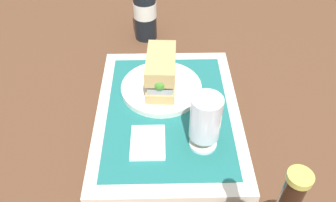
{
  "coord_description": "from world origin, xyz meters",
  "views": [
    {
      "loc": [
        0.54,
        -0.01,
        0.56
      ],
      "look_at": [
        0.0,
        0.0,
        0.05
      ],
      "focal_mm": 36.74,
      "sensor_mm": 36.0,
      "label": 1
    }
  ],
  "objects_px": {
    "beer_glass": "(205,121)",
    "plate": "(161,88)",
    "second_bottle": "(145,5)",
    "sandwich": "(161,72)"
  },
  "relations": [
    {
      "from": "plate",
      "to": "beer_glass",
      "type": "relative_size",
      "value": 1.52
    },
    {
      "from": "plate",
      "to": "sandwich",
      "type": "distance_m",
      "value": 0.05
    },
    {
      "from": "beer_glass",
      "to": "plate",
      "type": "bearing_deg",
      "value": -153.68
    },
    {
      "from": "second_bottle",
      "to": "beer_glass",
      "type": "bearing_deg",
      "value": 16.37
    },
    {
      "from": "sandwich",
      "to": "second_bottle",
      "type": "distance_m",
      "value": 0.27
    },
    {
      "from": "beer_glass",
      "to": "second_bottle",
      "type": "bearing_deg",
      "value": -163.63
    },
    {
      "from": "plate",
      "to": "sandwich",
      "type": "xyz_separation_m",
      "value": [
        0.0,
        -0.0,
        0.05
      ]
    },
    {
      "from": "beer_glass",
      "to": "second_bottle",
      "type": "xyz_separation_m",
      "value": [
        -0.43,
        -0.13,
        0.01
      ]
    },
    {
      "from": "sandwich",
      "to": "beer_glass",
      "type": "bearing_deg",
      "value": 30.1
    },
    {
      "from": "sandwich",
      "to": "second_bottle",
      "type": "height_order",
      "value": "second_bottle"
    }
  ]
}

